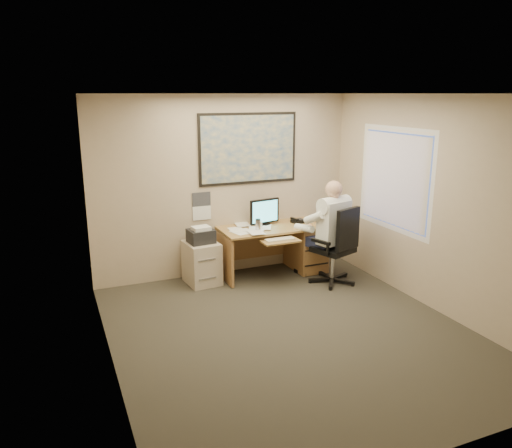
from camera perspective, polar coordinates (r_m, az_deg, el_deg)
name	(u,v)px	position (r m, az deg, el deg)	size (l,w,h in m)	color
room_shell	(293,220)	(5.49, 4.24, 0.41)	(4.00, 4.50, 2.70)	#322F26
desk	(291,243)	(7.78, 4.03, -2.20)	(1.60, 0.97, 1.15)	#A57E47
world_map	(248,149)	(7.55, -0.87, 8.61)	(1.56, 0.03, 1.06)	#1E4C93
wall_calendar	(202,206)	(7.45, -6.23, 2.04)	(0.28, 0.01, 0.42)	white
window_blinds	(394,180)	(7.16, 15.53, 4.92)	(0.06, 1.40, 1.30)	silver
filing_cabinet	(202,259)	(7.32, -6.23, -3.99)	(0.49, 0.57, 0.86)	#C4B49D
office_chair	(333,262)	(7.34, 8.81, -4.26)	(0.88, 0.88, 1.16)	black
person	(332,232)	(7.29, 8.73, -0.94)	(0.64, 0.92, 1.51)	white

